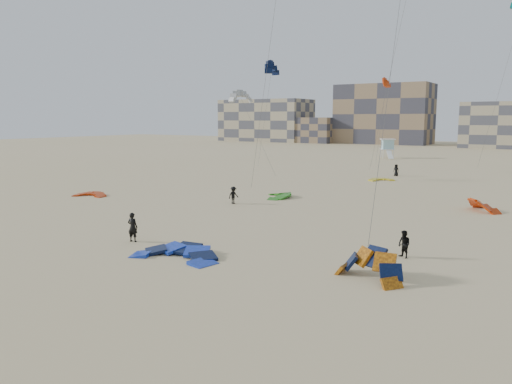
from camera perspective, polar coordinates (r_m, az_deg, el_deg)
The scene contains 18 objects.
ground at distance 27.85m, azimuth -14.85°, elevation -8.10°, with size 320.00×320.00×0.00m, color #D0BA8C.
kite_ground_blue at distance 28.80m, azimuth -9.07°, elevation -7.37°, with size 4.78×4.95×0.92m, color blue, non-canonical shape.
kite_ground_orange at distance 25.33m, azimuth 12.74°, elevation -9.69°, with size 3.55×2.59×2.43m, color orange, non-canonical shape.
kite_ground_red at distance 53.11m, azimuth -18.40°, elevation -0.43°, with size 3.16×3.33×0.59m, color red, non-canonical shape.
kite_ground_green at distance 49.73m, azimuth 2.50°, elevation -0.59°, with size 3.71×3.88×0.80m, color #21891A, non-canonical shape.
kite_ground_red_far at distance 46.52m, azimuth 24.51°, elevation -1.97°, with size 3.22×3.02×1.60m, color red, non-canonical shape.
kite_ground_yellow at distance 64.85m, azimuth 14.09°, elevation 1.28°, with size 2.98×3.13×0.39m, color yellow, non-canonical shape.
kitesurfer_main at distance 32.66m, azimuth -13.92°, elevation -3.92°, with size 0.69×0.45×1.88m, color black.
kitesurfer_b at distance 29.33m, azimuth 16.57°, elevation -5.75°, with size 0.76×0.59×1.56m, color black.
kitesurfer_c at distance 45.76m, azimuth -2.60°, elevation -0.36°, with size 1.03×0.59×1.60m, color black.
kitesurfer_e at distance 70.43m, azimuth 15.72°, elevation 2.42°, with size 0.78×0.51×1.60m, color black.
kite_fly_grey at distance 64.91m, azimuth -1.76°, elevation 10.73°, with size 8.99×4.89×10.69m.
kite_fly_navy at distance 74.68m, azimuth 1.81°, elevation 13.87°, with size 4.24×6.50×15.11m.
kite_fly_red at distance 83.34m, azimuth 14.67°, elevation 11.93°, with size 3.52×7.68×13.52m.
lifeguard_tower_far at distance 102.01m, azimuth 14.79°, elevation 4.83°, with size 3.62×5.65×3.76m.
condo_west_a at distance 173.10m, azimuth 1.14°, elevation 8.17°, with size 30.00×15.00×14.00m, color tan.
condo_west_b at distance 159.94m, azimuth 14.41°, elevation 8.61°, with size 28.00×14.00×18.00m, color #886E52.
condo_fill_left at distance 161.86m, azimuth 6.88°, elevation 7.03°, with size 12.00×10.00×8.00m, color #886E52.
Camera 1 is at (19.77, -18.00, 7.79)m, focal length 35.00 mm.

